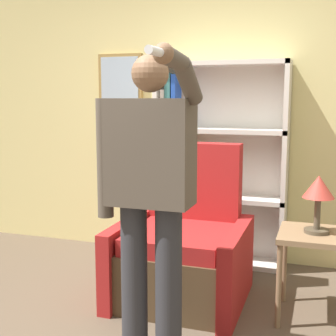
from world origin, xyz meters
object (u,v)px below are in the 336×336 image
at_px(armchair, 184,251).
at_px(side_table, 316,247).
at_px(person_standing, 150,190).
at_px(bookcase, 208,166).
at_px(table_lamp, 318,192).

bearing_deg(armchair, side_table, -4.10).
distance_m(person_standing, side_table, 1.29).
relative_size(bookcase, armchair, 1.58).
relative_size(armchair, table_lamp, 2.95).
height_order(side_table, table_lamp, table_lamp).
bearing_deg(armchair, person_standing, -85.70).
bearing_deg(side_table, person_standing, -136.82).
bearing_deg(bookcase, side_table, -43.21).
xyz_separation_m(armchair, side_table, (0.94, -0.07, 0.15)).
height_order(bookcase, person_standing, bookcase).
xyz_separation_m(bookcase, side_table, (0.96, -0.91, -0.37)).
relative_size(person_standing, side_table, 2.86).
distance_m(side_table, table_lamp, 0.37).
distance_m(bookcase, person_standing, 1.73).
relative_size(armchair, side_table, 1.90).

